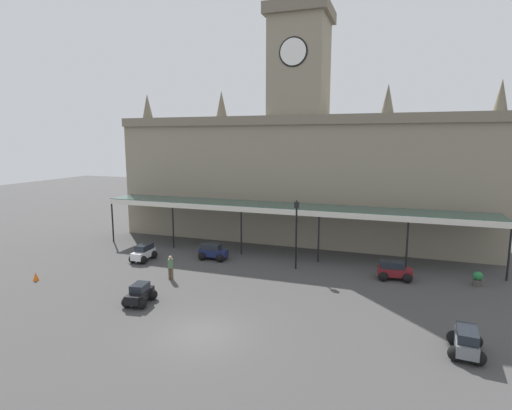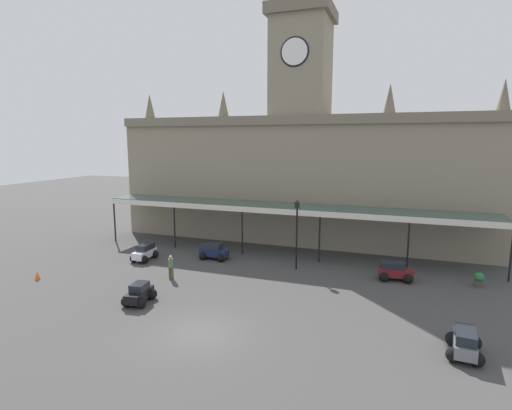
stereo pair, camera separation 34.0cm
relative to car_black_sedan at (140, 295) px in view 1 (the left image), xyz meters
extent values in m
plane|color=#414040|center=(5.09, -2.16, -0.50)|extent=(140.00, 140.00, 0.00)
cube|color=gray|center=(5.09, 17.86, 5.27)|extent=(34.15, 5.37, 11.54)
cube|color=#756C5B|center=(5.09, 15.02, 10.64)|extent=(34.15, 0.30, 0.80)
cube|color=gray|center=(5.09, 17.86, 15.22)|extent=(4.80, 4.80, 8.36)
cube|color=#6E6655|center=(5.09, 17.86, 19.90)|extent=(5.50, 5.50, 1.00)
cylinder|color=white|center=(5.09, 15.40, 16.22)|extent=(2.20, 0.12, 2.20)
cylinder|color=black|center=(5.09, 15.44, 16.22)|extent=(2.46, 0.06, 2.46)
cone|color=#675F50|center=(-10.98, 17.86, 12.34)|extent=(1.10, 1.10, 2.60)
cone|color=#675F50|center=(-2.59, 17.86, 12.34)|extent=(1.10, 1.10, 2.60)
cone|color=#675F50|center=(12.78, 17.86, 12.34)|extent=(1.10, 1.10, 2.60)
cone|color=#675F50|center=(21.17, 17.86, 12.34)|extent=(1.10, 1.10, 2.60)
cube|color=#38564C|center=(5.09, 12.97, 3.54)|extent=(32.27, 3.20, 0.16)
cube|color=silver|center=(5.09, 11.37, 3.34)|extent=(32.27, 0.12, 0.44)
cylinder|color=black|center=(-11.04, 11.52, 1.48)|extent=(0.14, 0.14, 3.97)
cylinder|color=black|center=(-4.59, 11.52, 1.48)|extent=(0.14, 0.14, 3.97)
cylinder|color=black|center=(1.87, 11.52, 1.48)|extent=(0.14, 0.14, 3.97)
cylinder|color=black|center=(8.32, 11.52, 1.48)|extent=(0.14, 0.14, 3.97)
cylinder|color=black|center=(14.77, 11.52, 1.48)|extent=(0.14, 0.14, 3.97)
cylinder|color=black|center=(21.23, 11.52, 1.48)|extent=(0.14, 0.14, 3.97)
cube|color=black|center=(0.00, -0.01, 0.02)|extent=(1.13, 2.14, 0.50)
cube|color=#1E232B|center=(-0.01, 0.04, 0.48)|extent=(0.93, 1.19, 0.42)
sphere|color=black|center=(0.52, -0.62, -0.18)|extent=(0.64, 0.64, 0.64)
sphere|color=black|center=(-0.35, -0.73, -0.18)|extent=(0.64, 0.64, 0.64)
sphere|color=black|center=(0.35, 0.72, -0.18)|extent=(0.64, 0.64, 0.64)
sphere|color=black|center=(-0.52, 0.61, -0.18)|extent=(0.64, 0.64, 0.64)
cube|color=#19214C|center=(0.29, 9.39, 0.04)|extent=(2.27, 0.94, 0.55)
cube|color=#1E232B|center=(0.09, 9.39, 0.54)|extent=(1.57, 0.86, 0.45)
sphere|color=black|center=(1.06, 9.86, -0.18)|extent=(0.64, 0.64, 0.64)
sphere|color=black|center=(1.07, 8.96, -0.18)|extent=(0.64, 0.64, 0.64)
sphere|color=black|center=(-0.49, 9.82, -0.18)|extent=(0.64, 0.64, 0.64)
sphere|color=black|center=(-0.48, 8.93, -0.18)|extent=(0.64, 0.64, 0.64)
cube|color=maroon|center=(14.02, 9.18, 0.04)|extent=(2.33, 1.14, 0.55)
cube|color=#1E232B|center=(13.82, 9.16, 0.54)|extent=(1.63, 0.99, 0.45)
sphere|color=black|center=(14.74, 9.71, -0.18)|extent=(0.64, 0.64, 0.64)
sphere|color=black|center=(14.83, 8.82, -0.18)|extent=(0.64, 0.64, 0.64)
sphere|color=black|center=(13.20, 9.54, -0.18)|extent=(0.64, 0.64, 0.64)
sphere|color=black|center=(13.29, 8.65, -0.18)|extent=(0.64, 0.64, 0.64)
cube|color=slate|center=(17.07, 0.00, 0.04)|extent=(1.08, 2.31, 0.55)
cube|color=#1E232B|center=(17.05, -0.20, 0.54)|extent=(0.95, 1.61, 0.45)
sphere|color=black|center=(16.68, 0.81, -0.18)|extent=(0.64, 0.64, 0.64)
sphere|color=black|center=(17.58, 0.74, -0.18)|extent=(0.64, 0.64, 0.64)
sphere|color=black|center=(16.56, -0.73, -0.18)|extent=(0.64, 0.64, 0.64)
sphere|color=black|center=(17.46, -0.80, -0.18)|extent=(0.64, 0.64, 0.64)
cube|color=silver|center=(-4.81, 7.28, 0.04)|extent=(1.01, 2.29, 0.55)
cube|color=#1E232B|center=(-4.82, 7.48, 0.54)|extent=(0.91, 1.59, 0.45)
sphere|color=black|center=(-4.32, 6.53, -0.18)|extent=(0.64, 0.64, 0.64)
sphere|color=black|center=(-5.22, 6.48, -0.18)|extent=(0.64, 0.64, 0.64)
sphere|color=black|center=(-4.40, 8.08, -0.18)|extent=(0.64, 0.64, 0.64)
sphere|color=black|center=(-5.29, 8.03, -0.18)|extent=(0.64, 0.64, 0.64)
cylinder|color=brown|center=(-0.57, 4.22, -0.09)|extent=(0.17, 0.17, 0.82)
cylinder|color=brown|center=(-0.36, 4.18, -0.09)|extent=(0.17, 0.17, 0.82)
cylinder|color=#4C724C|center=(-0.47, 4.20, 0.63)|extent=(0.34, 0.34, 0.62)
sphere|color=tan|center=(-0.47, 4.20, 1.05)|extent=(0.23, 0.23, 0.23)
cylinder|color=black|center=(7.07, 9.27, 1.79)|extent=(0.13, 0.13, 4.58)
cube|color=black|center=(7.07, 9.27, 4.30)|extent=(0.30, 0.30, 0.44)
sphere|color=black|center=(7.07, 9.27, 4.58)|extent=(0.14, 0.14, 0.14)
cone|color=orange|center=(-9.00, 0.96, -0.21)|extent=(0.40, 0.40, 0.58)
cylinder|color=#47423D|center=(19.15, 9.73, -0.29)|extent=(0.56, 0.56, 0.42)
sphere|color=#226F37|center=(19.15, 9.73, 0.16)|extent=(0.60, 0.60, 0.60)
camera|label=1|loc=(13.72, -18.79, 8.94)|focal=28.20mm
camera|label=2|loc=(14.04, -18.68, 8.94)|focal=28.20mm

